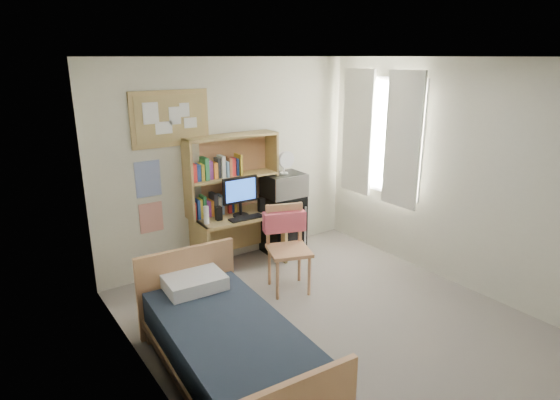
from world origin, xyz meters
TOP-DOWN VIEW (x-y plane):
  - floor at (0.00, 0.00)m, footprint 3.60×4.20m
  - ceiling at (0.00, 0.00)m, footprint 3.60×4.20m
  - wall_back at (0.00, 2.10)m, footprint 3.60×0.04m
  - wall_left at (-1.80, 0.00)m, footprint 0.04×4.20m
  - wall_right at (1.80, 0.00)m, footprint 0.04×4.20m
  - window_unit at (1.75, 1.20)m, footprint 0.10×1.40m
  - curtain_left at (1.72, 0.80)m, footprint 0.04×0.55m
  - curtain_right at (1.72, 1.60)m, footprint 0.04×0.55m
  - bulletin_board at (-0.78, 2.08)m, footprint 0.94×0.03m
  - poster_wave at (-1.10, 2.09)m, footprint 0.30×0.01m
  - poster_japan at (-1.10, 2.09)m, footprint 0.28×0.01m
  - desk at (-0.08, 1.80)m, footprint 1.14×0.60m
  - desk_chair at (0.06, 0.90)m, footprint 0.64×0.64m
  - mini_fridge at (0.63, 1.84)m, footprint 0.50×0.50m
  - bed at (-1.28, -0.13)m, footprint 1.06×1.95m
  - hutch at (-0.08, 1.95)m, footprint 1.21×0.35m
  - monitor at (-0.08, 1.74)m, footprint 0.46×0.05m
  - keyboard at (-0.09, 1.60)m, footprint 0.44×0.15m
  - speaker_left at (-0.38, 1.75)m, footprint 0.07×0.07m
  - speaker_right at (0.22, 1.73)m, footprint 0.08×0.08m
  - water_bottle at (-0.56, 1.72)m, footprint 0.07×0.07m
  - hoodie at (0.12, 1.09)m, footprint 0.51×0.31m
  - microwave at (0.63, 1.82)m, footprint 0.53×0.41m
  - desk_fan at (0.63, 1.82)m, footprint 0.23×0.23m
  - pillow at (-1.23, 0.62)m, footprint 0.56×0.41m

SIDE VIEW (x-z plane):
  - floor at x=0.00m, z-range -0.02..0.00m
  - bed at x=-1.28m, z-range 0.00..0.52m
  - desk at x=-0.08m, z-range 0.00..0.70m
  - mini_fridge at x=0.63m, z-range 0.00..0.82m
  - desk_chair at x=0.06m, z-range 0.00..1.00m
  - pillow at x=-1.23m, z-range 0.52..0.65m
  - keyboard at x=-0.09m, z-range 0.70..0.72m
  - hoodie at x=0.12m, z-range 0.66..0.89m
  - poster_japan at x=-1.10m, z-range 0.60..0.96m
  - speaker_left at x=-0.38m, z-range 0.70..0.87m
  - speaker_right at x=0.22m, z-range 0.70..0.88m
  - water_bottle at x=-0.56m, z-range 0.70..0.92m
  - monitor at x=-0.08m, z-range 0.70..1.19m
  - microwave at x=0.63m, z-range 0.82..1.12m
  - hutch at x=-0.08m, z-range 0.70..1.68m
  - poster_wave at x=-1.10m, z-range 1.04..1.46m
  - desk_fan at x=0.63m, z-range 1.12..1.40m
  - wall_back at x=0.00m, z-range 0.00..2.60m
  - wall_left at x=-1.80m, z-range 0.00..2.60m
  - wall_right at x=1.80m, z-range 0.00..2.60m
  - window_unit at x=1.75m, z-range 0.75..2.45m
  - curtain_left at x=1.72m, z-range 0.75..2.45m
  - curtain_right at x=1.72m, z-range 0.75..2.45m
  - bulletin_board at x=-0.78m, z-range 1.60..2.24m
  - ceiling at x=0.00m, z-range 2.59..2.61m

